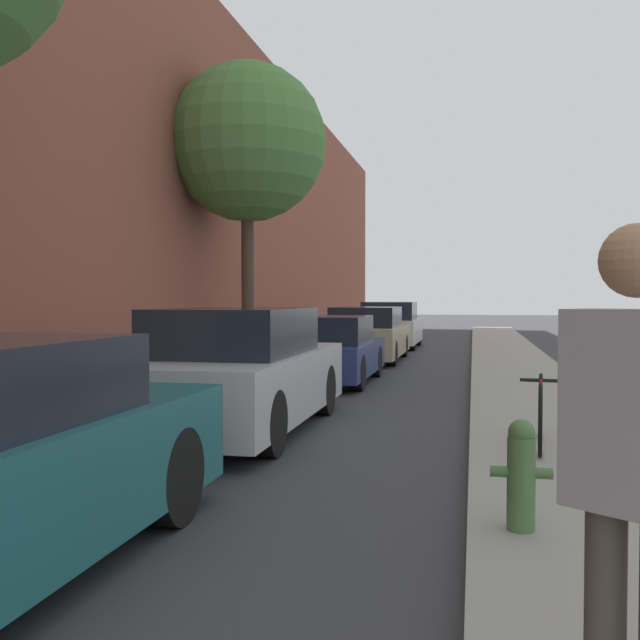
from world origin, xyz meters
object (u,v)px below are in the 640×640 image
parked_car_navy (329,351)px  street_tree_far (247,143)px  pedestrian (635,463)px  parked_car_white (390,326)px  parked_car_champagne (367,335)px  parked_car_silver (239,373)px  fire_hydrant (521,473)px  bicycle (540,411)px

parked_car_navy → street_tree_far: street_tree_far is taller
street_tree_far → pedestrian: street_tree_far is taller
parked_car_white → parked_car_champagne: bearing=-90.2°
parked_car_white → pedestrian: bearing=-81.7°
parked_car_silver → parked_car_champagne: (0.11, 10.48, -0.05)m
street_tree_far → fire_hydrant: (5.01, -9.93, -4.43)m
street_tree_far → fire_hydrant: street_tree_far is taller
parked_car_navy → street_tree_far: (-1.92, 0.84, 4.30)m
fire_hydrant → bicycle: (0.37, 2.88, -0.01)m
parked_car_white → pedestrian: 22.25m
parked_car_navy → parked_car_champagne: 5.10m
parked_car_white → parked_car_silver: bearing=-90.5°
street_tree_far → parked_car_silver: bearing=-73.5°
parked_car_white → fire_hydrant: size_ratio=5.62×
parked_car_white → street_tree_far: 10.63m
pedestrian → bicycle: (0.18, 5.41, -0.65)m
parked_car_champagne → street_tree_far: 6.32m
bicycle → parked_car_navy: bearing=124.3°
parked_car_white → bicycle: (3.41, -16.60, -0.23)m
parked_car_champagne → pedestrian: size_ratio=2.62×
fire_hydrant → parked_car_silver: bearing=130.6°
pedestrian → bicycle: 5.45m
street_tree_far → bicycle: 9.92m
fire_hydrant → parked_car_champagne: bearing=102.2°
fire_hydrant → bicycle: size_ratio=0.42×
parked_car_white → street_tree_far: size_ratio=0.64×
parked_car_navy → parked_car_white: 10.40m
parked_car_navy → parked_car_white: bearing=89.7°
parked_car_silver → fire_hydrant: 4.88m
parked_car_navy → fire_hydrant: 9.60m
parked_car_navy → bicycle: parked_car_navy is taller
parked_car_navy → parked_car_champagne: (0.04, 5.10, 0.06)m
parked_car_silver → pedestrian: bearing=-61.7°
pedestrian → bicycle: size_ratio=1.02×
fire_hydrant → parked_car_navy: bearing=108.8°
parked_car_champagne → bicycle: size_ratio=2.67×
parked_car_navy → fire_hydrant: size_ratio=5.29×
fire_hydrant → bicycle: 2.91m
parked_car_champagne → street_tree_far: (-1.96, -4.25, 4.25)m
fire_hydrant → pedestrian: pedestrian is taller
parked_car_navy → parked_car_champagne: size_ratio=0.84×
pedestrian → fire_hydrant: bearing=131.0°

